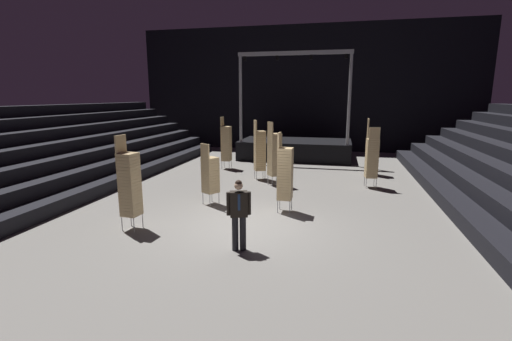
{
  "coord_description": "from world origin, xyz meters",
  "views": [
    {
      "loc": [
        2.49,
        -9.23,
        3.56
      ],
      "look_at": [
        0.12,
        0.94,
        1.4
      ],
      "focal_mm": 25.39,
      "sensor_mm": 36.0,
      "label": 1
    }
  ],
  "objects_px": {
    "chair_stack_front_right": "(372,158)",
    "chair_stack_rear_centre": "(274,154)",
    "chair_stack_mid_right": "(210,174)",
    "stage_riser": "(295,148)",
    "man_with_tie": "(239,211)",
    "chair_stack_rear_right": "(226,143)",
    "chair_stack_mid_left": "(260,150)",
    "chair_stack_mid_centre": "(129,184)",
    "chair_stack_rear_left": "(285,173)",
    "chair_stack_front_left": "(371,147)"
  },
  "relations": [
    {
      "from": "chair_stack_front_left",
      "to": "chair_stack_rear_left",
      "type": "relative_size",
      "value": 1.03
    },
    {
      "from": "chair_stack_mid_right",
      "to": "chair_stack_rear_centre",
      "type": "xyz_separation_m",
      "value": [
        1.59,
        3.08,
        0.25
      ]
    },
    {
      "from": "chair_stack_mid_left",
      "to": "chair_stack_mid_centre",
      "type": "relative_size",
      "value": 1.0
    },
    {
      "from": "chair_stack_front_right",
      "to": "chair_stack_mid_left",
      "type": "distance_m",
      "value": 4.6
    },
    {
      "from": "chair_stack_front_left",
      "to": "chair_stack_front_right",
      "type": "height_order",
      "value": "chair_stack_front_left"
    },
    {
      "from": "chair_stack_rear_right",
      "to": "chair_stack_rear_centre",
      "type": "distance_m",
      "value": 4.04
    },
    {
      "from": "chair_stack_rear_centre",
      "to": "man_with_tie",
      "type": "bearing_deg",
      "value": -35.15
    },
    {
      "from": "stage_riser",
      "to": "chair_stack_mid_right",
      "type": "height_order",
      "value": "stage_riser"
    },
    {
      "from": "chair_stack_mid_left",
      "to": "chair_stack_mid_centre",
      "type": "bearing_deg",
      "value": -42.94
    },
    {
      "from": "chair_stack_rear_right",
      "to": "chair_stack_mid_centre",
      "type": "bearing_deg",
      "value": 0.08
    },
    {
      "from": "chair_stack_mid_centre",
      "to": "chair_stack_rear_right",
      "type": "height_order",
      "value": "same"
    },
    {
      "from": "chair_stack_front_left",
      "to": "chair_stack_rear_left",
      "type": "height_order",
      "value": "chair_stack_front_left"
    },
    {
      "from": "chair_stack_mid_centre",
      "to": "chair_stack_rear_centre",
      "type": "relative_size",
      "value": 1.0
    },
    {
      "from": "chair_stack_mid_left",
      "to": "chair_stack_mid_centre",
      "type": "xyz_separation_m",
      "value": [
        -2.06,
        -6.66,
        0.0
      ]
    },
    {
      "from": "stage_riser",
      "to": "chair_stack_mid_right",
      "type": "distance_m",
      "value": 9.82
    },
    {
      "from": "man_with_tie",
      "to": "chair_stack_rear_right",
      "type": "distance_m",
      "value": 9.78
    },
    {
      "from": "chair_stack_front_right",
      "to": "chair_stack_rear_centre",
      "type": "relative_size",
      "value": 0.93
    },
    {
      "from": "stage_riser",
      "to": "chair_stack_front_right",
      "type": "distance_m",
      "value": 7.18
    },
    {
      "from": "man_with_tie",
      "to": "chair_stack_rear_centre",
      "type": "relative_size",
      "value": 0.66
    },
    {
      "from": "chair_stack_front_left",
      "to": "chair_stack_mid_left",
      "type": "bearing_deg",
      "value": -66.13
    },
    {
      "from": "chair_stack_mid_right",
      "to": "stage_riser",
      "type": "bearing_deg",
      "value": 112.2
    },
    {
      "from": "chair_stack_front_right",
      "to": "chair_stack_rear_left",
      "type": "bearing_deg",
      "value": -134.44
    },
    {
      "from": "chair_stack_mid_left",
      "to": "chair_stack_rear_left",
      "type": "relative_size",
      "value": 1.03
    },
    {
      "from": "man_with_tie",
      "to": "chair_stack_rear_right",
      "type": "relative_size",
      "value": 0.66
    },
    {
      "from": "chair_stack_mid_left",
      "to": "chair_stack_rear_centre",
      "type": "height_order",
      "value": "same"
    },
    {
      "from": "chair_stack_mid_left",
      "to": "chair_stack_rear_left",
      "type": "height_order",
      "value": "chair_stack_mid_left"
    },
    {
      "from": "chair_stack_rear_right",
      "to": "chair_stack_rear_centre",
      "type": "height_order",
      "value": "same"
    },
    {
      "from": "chair_stack_mid_left",
      "to": "chair_stack_rear_centre",
      "type": "relative_size",
      "value": 1.0
    },
    {
      "from": "man_with_tie",
      "to": "chair_stack_mid_left",
      "type": "height_order",
      "value": "chair_stack_mid_left"
    },
    {
      "from": "chair_stack_mid_left",
      "to": "man_with_tie",
      "type": "bearing_deg",
      "value": -16.93
    },
    {
      "from": "chair_stack_mid_left",
      "to": "chair_stack_mid_right",
      "type": "relative_size",
      "value": 1.25
    },
    {
      "from": "chair_stack_front_right",
      "to": "chair_stack_rear_left",
      "type": "relative_size",
      "value": 0.97
    },
    {
      "from": "chair_stack_mid_right",
      "to": "chair_stack_mid_centre",
      "type": "xyz_separation_m",
      "value": [
        -1.27,
        -2.69,
        0.25
      ]
    },
    {
      "from": "chair_stack_rear_left",
      "to": "stage_riser",
      "type": "bearing_deg",
      "value": -174.09
    },
    {
      "from": "chair_stack_front_left",
      "to": "chair_stack_front_right",
      "type": "xyz_separation_m",
      "value": [
        -0.16,
        -2.52,
        -0.08
      ]
    },
    {
      "from": "man_with_tie",
      "to": "chair_stack_front_right",
      "type": "height_order",
      "value": "chair_stack_front_right"
    },
    {
      "from": "chair_stack_mid_right",
      "to": "chair_stack_rear_centre",
      "type": "bearing_deg",
      "value": 94.42
    },
    {
      "from": "chair_stack_front_right",
      "to": "chair_stack_rear_left",
      "type": "xyz_separation_m",
      "value": [
        -2.85,
        -3.8,
        0.04
      ]
    },
    {
      "from": "chair_stack_rear_left",
      "to": "man_with_tie",
      "type": "bearing_deg",
      "value": -10.05
    },
    {
      "from": "chair_stack_mid_right",
      "to": "chair_stack_rear_right",
      "type": "bearing_deg",
      "value": 134.45
    },
    {
      "from": "chair_stack_front_left",
      "to": "chair_stack_rear_left",
      "type": "distance_m",
      "value": 7.0
    },
    {
      "from": "chair_stack_mid_right",
      "to": "chair_stack_mid_centre",
      "type": "distance_m",
      "value": 2.98
    },
    {
      "from": "stage_riser",
      "to": "chair_stack_mid_left",
      "type": "xyz_separation_m",
      "value": [
        -0.84,
        -5.7,
        0.66
      ]
    },
    {
      "from": "chair_stack_mid_left",
      "to": "chair_stack_mid_right",
      "type": "bearing_deg",
      "value": -37.0
    },
    {
      "from": "stage_riser",
      "to": "chair_stack_rear_left",
      "type": "bearing_deg",
      "value": -84.87
    },
    {
      "from": "chair_stack_front_right",
      "to": "chair_stack_mid_right",
      "type": "xyz_separation_m",
      "value": [
        -5.37,
        -3.57,
        -0.17
      ]
    },
    {
      "from": "chair_stack_front_right",
      "to": "chair_stack_mid_centre",
      "type": "distance_m",
      "value": 9.12
    },
    {
      "from": "chair_stack_front_right",
      "to": "stage_riser",
      "type": "bearing_deg",
      "value": 113.85
    },
    {
      "from": "stage_riser",
      "to": "chair_stack_rear_left",
      "type": "height_order",
      "value": "stage_riser"
    },
    {
      "from": "stage_riser",
      "to": "chair_stack_front_left",
      "type": "xyz_separation_m",
      "value": [
        3.9,
        -3.59,
        0.66
      ]
    }
  ]
}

